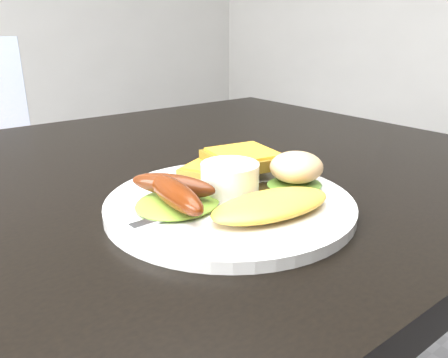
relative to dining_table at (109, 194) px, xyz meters
name	(u,v)px	position (x,y,z in m)	size (l,w,h in m)	color
dining_table	(109,194)	(0.00, 0.00, 0.00)	(1.20, 0.80, 0.04)	black
person	(69,144)	(0.16, 0.62, -0.09)	(0.46, 0.31, 1.28)	navy
plate	(230,204)	(0.07, -0.17, 0.03)	(0.27, 0.27, 0.01)	white
lettuce_left	(178,203)	(0.01, -0.16, 0.04)	(0.09, 0.08, 0.01)	#588226
lettuce_right	(294,184)	(0.15, -0.19, 0.04)	(0.07, 0.06, 0.01)	#3D841C
omelette	(271,205)	(0.07, -0.23, 0.04)	(0.14, 0.06, 0.02)	#F5A03D
sausage_a	(175,193)	(0.00, -0.17, 0.05)	(0.03, 0.11, 0.03)	#5C290E
sausage_b	(173,185)	(0.01, -0.15, 0.05)	(0.02, 0.10, 0.02)	#5C2216
ramekin	(230,180)	(0.07, -0.16, 0.05)	(0.06, 0.06, 0.04)	white
toast_a	(212,170)	(0.10, -0.10, 0.04)	(0.07, 0.07, 0.01)	olive
toast_b	(243,159)	(0.13, -0.12, 0.05)	(0.08, 0.08, 0.01)	olive
potato_salad	(296,167)	(0.15, -0.19, 0.06)	(0.07, 0.06, 0.03)	beige
fork	(198,207)	(0.02, -0.17, 0.03)	(0.15, 0.01, 0.00)	#ADAFB7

